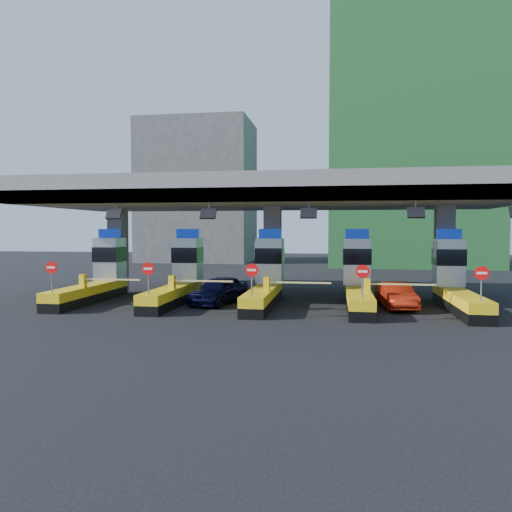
# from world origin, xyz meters

# --- Properties ---
(ground) EXTENTS (120.00, 120.00, 0.00)m
(ground) POSITION_xyz_m (0.00, 0.00, 0.00)
(ground) COLOR black
(ground) RESTS_ON ground
(toll_canopy) EXTENTS (28.00, 12.09, 7.00)m
(toll_canopy) POSITION_xyz_m (0.00, 2.87, 6.13)
(toll_canopy) COLOR slate
(toll_canopy) RESTS_ON ground
(toll_lane_far_left) EXTENTS (4.43, 8.00, 4.16)m
(toll_lane_far_left) POSITION_xyz_m (-10.00, 0.28, 1.40)
(toll_lane_far_left) COLOR black
(toll_lane_far_left) RESTS_ON ground
(toll_lane_left) EXTENTS (4.43, 8.00, 4.16)m
(toll_lane_left) POSITION_xyz_m (-5.00, 0.28, 1.40)
(toll_lane_left) COLOR black
(toll_lane_left) RESTS_ON ground
(toll_lane_center) EXTENTS (4.43, 8.00, 4.16)m
(toll_lane_center) POSITION_xyz_m (0.00, 0.28, 1.40)
(toll_lane_center) COLOR black
(toll_lane_center) RESTS_ON ground
(toll_lane_right) EXTENTS (4.43, 8.00, 4.16)m
(toll_lane_right) POSITION_xyz_m (5.00, 0.28, 1.40)
(toll_lane_right) COLOR black
(toll_lane_right) RESTS_ON ground
(toll_lane_far_right) EXTENTS (4.43, 8.00, 4.16)m
(toll_lane_far_right) POSITION_xyz_m (10.00, 0.28, 1.40)
(toll_lane_far_right) COLOR black
(toll_lane_far_right) RESTS_ON ground
(bg_building_scaffold) EXTENTS (18.00, 12.00, 28.00)m
(bg_building_scaffold) POSITION_xyz_m (12.00, 32.00, 14.00)
(bg_building_scaffold) COLOR #1E5926
(bg_building_scaffold) RESTS_ON ground
(bg_building_concrete) EXTENTS (14.00, 10.00, 18.00)m
(bg_building_concrete) POSITION_xyz_m (-14.00, 36.00, 9.00)
(bg_building_concrete) COLOR #4C4C49
(bg_building_concrete) RESTS_ON ground
(van) EXTENTS (2.98, 4.84, 1.54)m
(van) POSITION_xyz_m (-2.55, -0.41, 0.77)
(van) COLOR black
(van) RESTS_ON ground
(red_car) EXTENTS (1.94, 4.28, 1.36)m
(red_car) POSITION_xyz_m (6.94, -0.44, 0.68)
(red_car) COLOR #B1220D
(red_car) RESTS_ON ground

